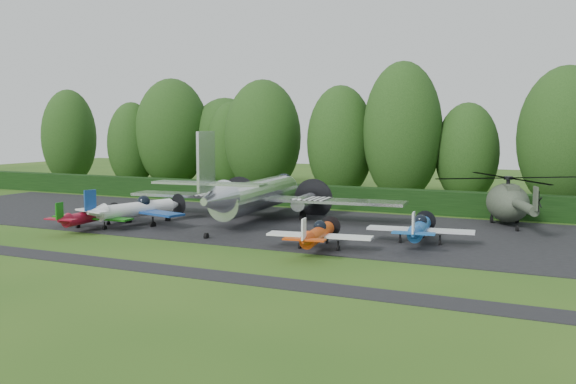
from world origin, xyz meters
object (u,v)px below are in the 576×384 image
at_px(transport_plane, 255,195).
at_px(light_plane_orange, 318,234).
at_px(light_plane_red, 89,216).
at_px(helicopter, 507,199).
at_px(light_plane_blue, 420,228).
at_px(light_plane_white, 137,209).

relative_size(transport_plane, light_plane_orange, 3.42).
bearing_deg(light_plane_red, helicopter, 34.81).
relative_size(transport_plane, helicopter, 1.72).
bearing_deg(light_plane_blue, transport_plane, 170.08).
bearing_deg(transport_plane, light_plane_orange, -38.92).
distance_m(transport_plane, light_plane_blue, 14.85).
relative_size(light_plane_white, helicopter, 0.63).
xyz_separation_m(transport_plane, helicopter, (18.10, 6.25, -0.08)).
relative_size(transport_plane, light_plane_red, 3.52).
relative_size(light_plane_orange, light_plane_blue, 0.96).
height_order(light_plane_orange, light_plane_blue, light_plane_blue).
relative_size(transport_plane, light_plane_white, 2.74).
height_order(light_plane_white, light_plane_blue, light_plane_white).
height_order(light_plane_red, helicopter, helicopter).
bearing_deg(light_plane_blue, light_plane_red, -161.28).
xyz_separation_m(light_plane_white, light_plane_blue, (20.96, 1.51, -0.21)).
bearing_deg(light_plane_white, light_plane_orange, -25.13).
xyz_separation_m(transport_plane, light_plane_red, (-8.72, -8.96, -1.06)).
xyz_separation_m(light_plane_red, helicopter, (26.82, 15.20, 0.99)).
relative_size(light_plane_orange, helicopter, 0.50).
height_order(light_plane_red, light_plane_orange, light_plane_orange).
bearing_deg(light_plane_blue, light_plane_white, -168.31).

